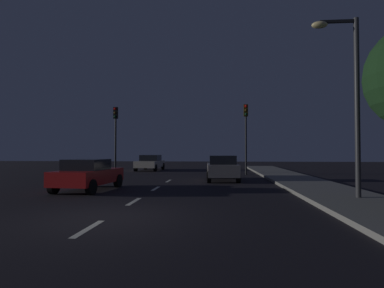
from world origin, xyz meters
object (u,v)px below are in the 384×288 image
object	(u,v)px
car_adjacent_lane	(88,174)
street_lamp_right	(350,90)
traffic_signal_right	(246,126)
traffic_signal_left	(116,127)
car_oncoming_far	(150,162)
car_stopped_ahead	(222,168)

from	to	relation	value
car_adjacent_lane	street_lamp_right	size ratio (longest dim) A/B	0.61
car_adjacent_lane	street_lamp_right	distance (m)	11.10
traffic_signal_right	street_lamp_right	bearing A→B (deg)	-78.27
street_lamp_right	traffic_signal_left	bearing A→B (deg)	136.01
traffic_signal_right	street_lamp_right	size ratio (longest dim) A/B	0.82
traffic_signal_left	car_oncoming_far	xyz separation A→B (m)	(1.64, 5.02, -2.90)
traffic_signal_right	car_oncoming_far	world-z (taller)	traffic_signal_right
traffic_signal_right	car_stopped_ahead	distance (m)	5.81
car_oncoming_far	street_lamp_right	xyz separation A→B (m)	(10.90, -17.12, 3.18)
car_adjacent_lane	street_lamp_right	xyz separation A→B (m)	(10.41, -2.18, 3.19)
traffic_signal_left	car_stopped_ahead	world-z (taller)	traffic_signal_left
traffic_signal_left	car_adjacent_lane	bearing A→B (deg)	-77.91
car_oncoming_far	street_lamp_right	size ratio (longest dim) A/B	0.67
traffic_signal_right	car_oncoming_far	xyz separation A→B (m)	(-8.38, 5.02, -2.95)
traffic_signal_right	car_stopped_ahead	bearing A→B (deg)	-111.54
traffic_signal_right	car_adjacent_lane	xyz separation A→B (m)	(-7.90, -9.92, -2.96)
traffic_signal_left	car_adjacent_lane	world-z (taller)	traffic_signal_left
car_stopped_ahead	car_adjacent_lane	size ratio (longest dim) A/B	1.01
car_stopped_ahead	car_adjacent_lane	world-z (taller)	car_stopped_ahead
car_stopped_ahead	car_adjacent_lane	bearing A→B (deg)	-139.08
car_oncoming_far	street_lamp_right	world-z (taller)	street_lamp_right
car_adjacent_lane	car_oncoming_far	bearing A→B (deg)	91.87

